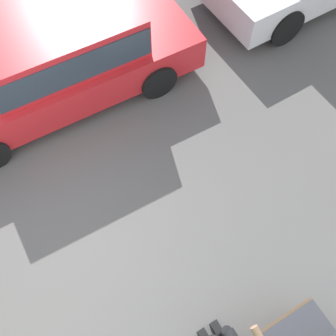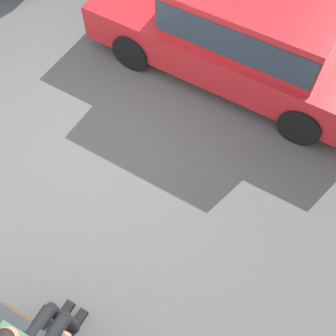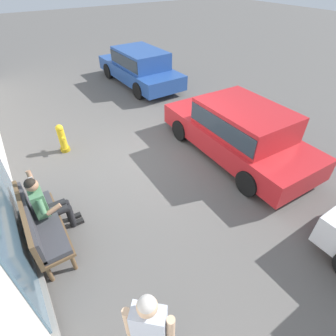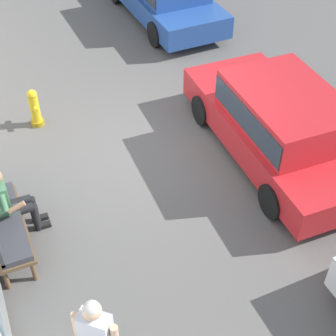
% 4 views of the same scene
% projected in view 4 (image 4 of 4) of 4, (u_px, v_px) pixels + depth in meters
% --- Properties ---
extents(ground_plane, '(60.00, 60.00, 0.00)m').
position_uv_depth(ground_plane, '(151.00, 153.00, 9.66)').
color(ground_plane, '#565451').
extents(person_on_phone, '(0.73, 0.74, 1.35)m').
position_uv_depth(person_on_phone, '(9.00, 199.00, 7.76)').
color(person_on_phone, black).
rests_on(person_on_phone, ground_plane).
extents(parked_car_mid, '(4.40, 1.95, 1.44)m').
position_uv_depth(parked_car_mid, '(281.00, 122.00, 9.10)').
color(parked_car_mid, red).
rests_on(parked_car_mid, ground_plane).
extents(fire_hydrant, '(0.38, 0.26, 0.81)m').
position_uv_depth(fire_hydrant, '(35.00, 108.00, 10.06)').
color(fire_hydrant, olive).
rests_on(fire_hydrant, ground_plane).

